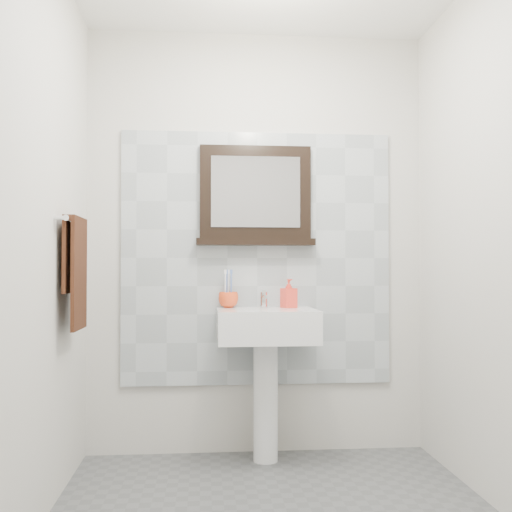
{
  "coord_description": "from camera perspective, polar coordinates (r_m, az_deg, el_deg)",
  "views": [
    {
      "loc": [
        -0.31,
        -2.46,
        1.08
      ],
      "look_at": [
        -0.05,
        0.55,
        1.15
      ],
      "focal_mm": 42.0,
      "sensor_mm": 36.0,
      "label": 1
    }
  ],
  "objects": [
    {
      "name": "back_wall",
      "position": [
        3.58,
        0.09,
        1.41
      ],
      "size": [
        2.0,
        0.01,
        2.5
      ],
      "primitive_type": "cube",
      "color": "beige",
      "rests_on": "ground"
    },
    {
      "name": "front_wall",
      "position": [
        1.41,
        8.0,
        5.53
      ],
      "size": [
        2.0,
        0.01,
        2.5
      ],
      "primitive_type": "cube",
      "color": "beige",
      "rests_on": "ground"
    },
    {
      "name": "left_wall",
      "position": [
        2.56,
        -20.48,
        2.54
      ],
      "size": [
        0.01,
        2.2,
        2.5
      ],
      "primitive_type": "cube",
      "color": "beige",
      "rests_on": "ground"
    },
    {
      "name": "right_wall",
      "position": [
        2.8,
        23.11,
        2.25
      ],
      "size": [
        0.01,
        2.2,
        2.5
      ],
      "primitive_type": "cube",
      "color": "beige",
      "rests_on": "ground"
    },
    {
      "name": "splashback",
      "position": [
        3.57,
        0.11,
        -0.19
      ],
      "size": [
        1.6,
        0.02,
        1.5
      ],
      "primitive_type": "cube",
      "color": "#A7B1B5",
      "rests_on": "back_wall"
    },
    {
      "name": "pedestal_sink",
      "position": [
        3.38,
        1.0,
        -8.18
      ],
      "size": [
        0.55,
        0.44,
        0.96
      ],
      "color": "white",
      "rests_on": "ground"
    },
    {
      "name": "toothbrush_cup",
      "position": [
        3.48,
        -2.65,
        -4.19
      ],
      "size": [
        0.14,
        0.14,
        0.09
      ],
      "primitive_type": "imported",
      "rotation": [
        0.0,
        0.0,
        -0.25
      ],
      "color": "#EF471C",
      "rests_on": "pedestal_sink"
    },
    {
      "name": "toothbrushes",
      "position": [
        3.48,
        -2.7,
        -2.91
      ],
      "size": [
        0.05,
        0.04,
        0.21
      ],
      "color": "white",
      "rests_on": "toothbrush_cup"
    },
    {
      "name": "soap_dispenser",
      "position": [
        3.47,
        3.14,
        -3.57
      ],
      "size": [
        0.1,
        0.1,
        0.17
      ],
      "primitive_type": "imported",
      "rotation": [
        0.0,
        0.0,
        0.39
      ],
      "color": "red",
      "rests_on": "pedestal_sink"
    },
    {
      "name": "framed_mirror",
      "position": [
        3.56,
        -0.06,
        5.54
      ],
      "size": [
        0.7,
        0.11,
        0.59
      ],
      "color": "black",
      "rests_on": "back_wall"
    },
    {
      "name": "towel_bar",
      "position": [
        3.07,
        -16.9,
        3.19
      ],
      "size": [
        0.07,
        0.4,
        0.03
      ],
      "color": "silver",
      "rests_on": "left_wall"
    },
    {
      "name": "hand_towel",
      "position": [
        3.06,
        -16.79,
        -0.74
      ],
      "size": [
        0.06,
        0.3,
        0.55
      ],
      "color": "black",
      "rests_on": "towel_bar"
    }
  ]
}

